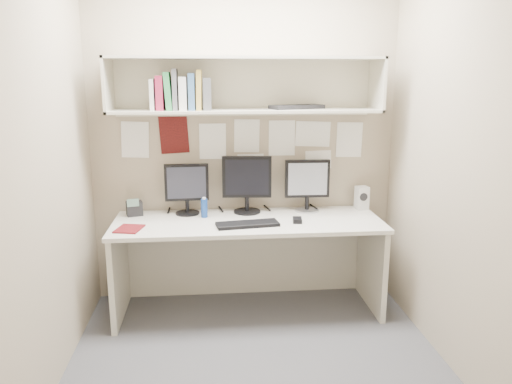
{
  "coord_description": "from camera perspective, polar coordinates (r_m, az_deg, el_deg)",
  "views": [
    {
      "loc": [
        -0.28,
        -2.93,
        1.78
      ],
      "look_at": [
        0.03,
        0.35,
        1.01
      ],
      "focal_mm": 35.0,
      "sensor_mm": 36.0,
      "label": 1
    }
  ],
  "objects": [
    {
      "name": "monitor_right",
      "position": [
        3.96,
        5.88,
        1.05
      ],
      "size": [
        0.35,
        0.19,
        0.41
      ],
      "rotation": [
        0.0,
        0.0,
        -0.02
      ],
      "color": "#A5A5AA",
      "rests_on": "desk"
    },
    {
      "name": "desk",
      "position": [
        3.86,
        -0.9,
        -8.39
      ],
      "size": [
        2.0,
        0.7,
        0.73
      ],
      "color": "beige",
      "rests_on": "floor"
    },
    {
      "name": "mouse",
      "position": [
        3.69,
        4.74,
        -3.22
      ],
      "size": [
        0.08,
        0.11,
        0.03
      ],
      "primitive_type": "cube",
      "rotation": [
        0.0,
        0.0,
        -0.13
      ],
      "color": "black",
      "rests_on": "desk"
    },
    {
      "name": "desk_phone",
      "position": [
        3.96,
        -13.73,
        -1.82
      ],
      "size": [
        0.14,
        0.13,
        0.14
      ],
      "rotation": [
        0.0,
        0.0,
        0.28
      ],
      "color": "black",
      "rests_on": "desk"
    },
    {
      "name": "maroon_notebook",
      "position": [
        3.62,
        -14.29,
        -4.1
      ],
      "size": [
        0.21,
        0.24,
        0.01
      ],
      "primitive_type": "cube",
      "rotation": [
        0.0,
        0.0,
        -0.23
      ],
      "color": "#5E1014",
      "rests_on": "desk"
    },
    {
      "name": "monitor_left",
      "position": [
        3.9,
        -7.92,
        0.66
      ],
      "size": [
        0.34,
        0.19,
        0.39
      ],
      "rotation": [
        0.0,
        0.0,
        0.04
      ],
      "color": "black",
      "rests_on": "desk"
    },
    {
      "name": "overhead_hutch",
      "position": [
        3.8,
        -1.23,
        12.18
      ],
      "size": [
        2.0,
        0.38,
        0.4
      ],
      "color": "beige",
      "rests_on": "wall_back"
    },
    {
      "name": "speaker",
      "position": [
        4.11,
        11.99,
        -0.65
      ],
      "size": [
        0.1,
        0.11,
        0.19
      ],
      "rotation": [
        0.0,
        0.0,
        0.13
      ],
      "color": "beige",
      "rests_on": "desk"
    },
    {
      "name": "keyboard",
      "position": [
        3.6,
        -0.97,
        -3.7
      ],
      "size": [
        0.47,
        0.22,
        0.02
      ],
      "primitive_type": "cube",
      "rotation": [
        0.0,
        0.0,
        0.14
      ],
      "color": "black",
      "rests_on": "desk"
    },
    {
      "name": "hutch_tray",
      "position": [
        3.84,
        4.69,
        9.68
      ],
      "size": [
        0.44,
        0.3,
        0.03
      ],
      "primitive_type": "cube",
      "rotation": [
        0.0,
        0.0,
        0.38
      ],
      "color": "black",
      "rests_on": "overhead_hutch"
    },
    {
      "name": "book_stack",
      "position": [
        3.71,
        -8.52,
        11.2
      ],
      "size": [
        0.43,
        0.18,
        0.29
      ],
      "color": "beige",
      "rests_on": "overhead_hutch"
    },
    {
      "name": "blue_bottle",
      "position": [
        3.81,
        -5.94,
        -1.81
      ],
      "size": [
        0.05,
        0.05,
        0.16
      ],
      "color": "navy",
      "rests_on": "desk"
    },
    {
      "name": "floor",
      "position": [
        3.44,
        0.01,
        -18.05
      ],
      "size": [
        2.4,
        2.0,
        0.01
      ],
      "primitive_type": "cube",
      "color": "#46464B",
      "rests_on": "ground"
    },
    {
      "name": "pinned_papers",
      "position": [
        3.97,
        -1.34,
        5.42
      ],
      "size": [
        1.92,
        0.01,
        0.48
      ],
      "primitive_type": null,
      "color": "white",
      "rests_on": "wall_back"
    },
    {
      "name": "wall_right",
      "position": [
        3.32,
        21.16,
        3.88
      ],
      "size": [
        0.02,
        2.0,
        2.6
      ],
      "primitive_type": "cube",
      "color": "gray",
      "rests_on": "ground"
    },
    {
      "name": "wall_left",
      "position": [
        3.11,
        -22.6,
        3.2
      ],
      "size": [
        0.02,
        2.0,
        2.6
      ],
      "primitive_type": "cube",
      "color": "gray",
      "rests_on": "ground"
    },
    {
      "name": "wall_back",
      "position": [
        3.97,
        -1.35,
        6.15
      ],
      "size": [
        2.4,
        0.02,
        2.6
      ],
      "primitive_type": "cube",
      "color": "gray",
      "rests_on": "ground"
    },
    {
      "name": "wall_front",
      "position": [
        2.01,
        2.67,
        -0.78
      ],
      "size": [
        2.4,
        0.02,
        2.6
      ],
      "primitive_type": "cube",
      "color": "gray",
      "rests_on": "ground"
    },
    {
      "name": "monitor_center",
      "position": [
        3.9,
        -1.05,
        1.17
      ],
      "size": [
        0.39,
        0.21,
        0.45
      ],
      "rotation": [
        0.0,
        0.0,
        -0.09
      ],
      "color": "black",
      "rests_on": "desk"
    }
  ]
}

